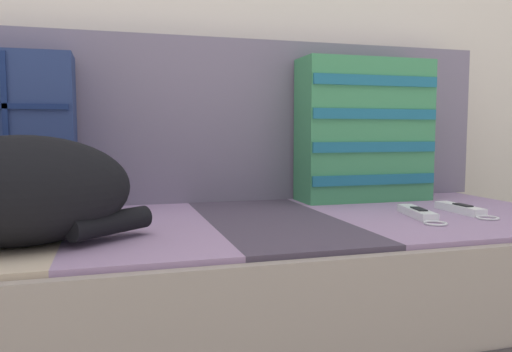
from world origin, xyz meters
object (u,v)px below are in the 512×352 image
Objects in this scene: game_remote_near at (462,209)px; game_remote_far at (418,213)px; couch at (205,305)px; throw_pillow_striped at (364,131)px; sleeping_cat at (14,195)px.

game_remote_near and game_remote_far have the same top height.
couch is 0.66m from throw_pillow_striped.
couch is at bearing 171.01° from game_remote_near.
throw_pillow_striped reaches higher than couch.
couch is 8.86× the size of game_remote_far.
sleeping_cat is 0.97m from game_remote_near.
throw_pillow_striped is 1.92× the size of game_remote_far.
couch is 4.35× the size of sleeping_cat.
sleeping_cat is 2.16× the size of game_remote_near.
sleeping_cat is 0.84m from game_remote_far.
sleeping_cat is at bearing -175.28° from game_remote_far.
game_remote_far is at bearing -170.63° from game_remote_near.
game_remote_near is 0.14m from game_remote_far.
couch is at bearing -160.37° from throw_pillow_striped.
game_remote_near is 0.94× the size of game_remote_far.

